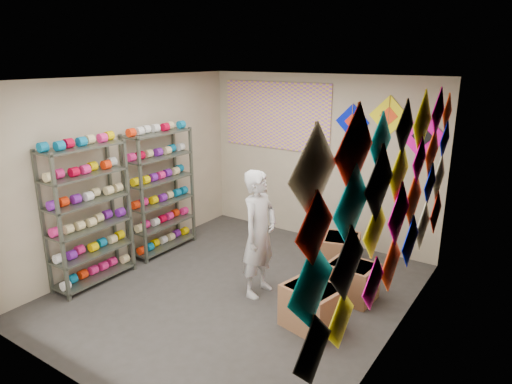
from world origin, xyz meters
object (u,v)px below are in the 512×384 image
Objects in this scene: shelf_rack_front at (88,215)px; shopkeeper at (259,234)px; carton_b at (352,281)px; carton_c at (341,253)px; carton_a at (312,307)px; shelf_rack_back at (160,192)px.

shopkeeper is (2.04, 0.99, -0.13)m from shelf_rack_front.
shopkeeper reaches higher than carton_b.
carton_c is at bearing 126.82° from carton_b.
carton_b is (0.11, 0.86, -0.02)m from carton_a.
carton_b is at bearing -74.36° from carton_c.
shopkeeper is 1.49m from carton_c.
shelf_rack_back reaches higher than carton_a.
shelf_rack_back is at bearing -177.55° from carton_c.
shelf_rack_back is 3.11m from carton_a.
shelf_rack_front is 3.51m from carton_b.
carton_a is (2.97, 0.67, -0.70)m from shelf_rack_front.
shelf_rack_front is 3.15× the size of carton_a.
shelf_rack_back is 3.17m from carton_b.
shelf_rack_back is 1.16× the size of shopkeeper.
carton_a is at bearing -93.70° from carton_b.
carton_b is 1.03× the size of carton_c.
shelf_rack_back is at bearing -171.85° from carton_b.
shelf_rack_back is 3.32× the size of carton_b.
shelf_rack_front is 3.12m from carton_a.
shelf_rack_back is 2.87m from carton_c.
carton_b is at bearing 26.41° from shelf_rack_front.
carton_c is at bearing 40.53° from shelf_rack_front.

